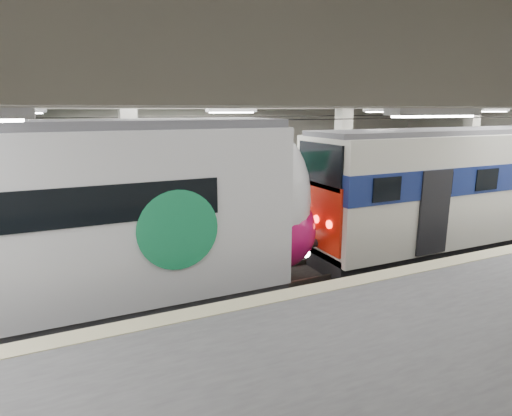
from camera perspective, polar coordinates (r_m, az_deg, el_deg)
name	(u,v)px	position (r m, az deg, el deg)	size (l,w,h in m)	color
station_hall	(289,183)	(10.43, 4.47, 3.39)	(36.00, 24.00, 5.75)	black
modern_emu	(59,225)	(11.03, -24.80, -2.13)	(14.87, 3.07, 4.74)	silver
older_rer	(468,185)	(17.43, 26.46, 2.71)	(13.06, 2.88, 4.33)	beige
far_train	(83,186)	(16.43, -22.06, 2.76)	(14.12, 3.01, 4.49)	silver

